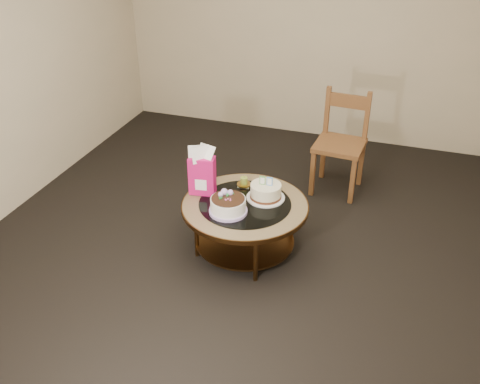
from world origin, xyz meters
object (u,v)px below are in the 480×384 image
(coffee_table, at_px, (245,212))
(decorated_cake, at_px, (228,206))
(cream_cake, at_px, (266,192))
(dining_chair, at_px, (341,142))
(gift_bag, at_px, (202,171))

(coffee_table, distance_m, decorated_cake, 0.23)
(decorated_cake, distance_m, cream_cake, 0.36)
(coffee_table, height_order, dining_chair, dining_chair)
(decorated_cake, distance_m, dining_chair, 1.58)
(decorated_cake, height_order, dining_chair, dining_chair)
(coffee_table, relative_size, decorated_cake, 3.41)
(gift_bag, bearing_deg, cream_cake, 0.25)
(coffee_table, relative_size, cream_cake, 3.28)
(coffee_table, relative_size, gift_bag, 2.45)
(cream_cake, xyz_separation_m, dining_chair, (0.41, 1.16, -0.02))
(cream_cake, relative_size, dining_chair, 0.32)
(cream_cake, bearing_deg, dining_chair, 67.39)
(decorated_cake, bearing_deg, gift_bag, 144.33)
(coffee_table, xyz_separation_m, cream_cake, (0.13, 0.13, 0.14))
(decorated_cake, relative_size, cream_cake, 0.96)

